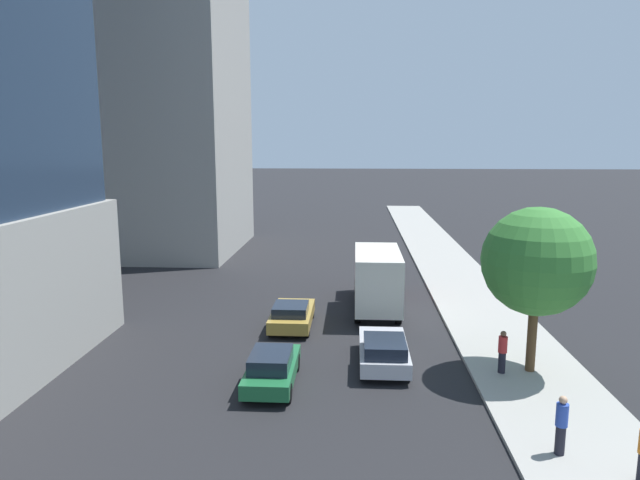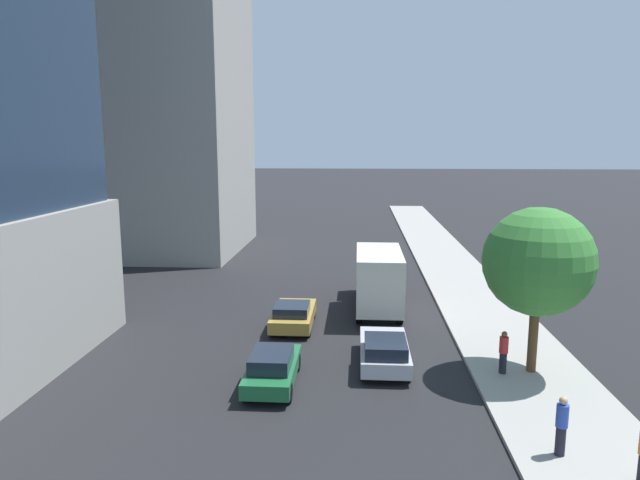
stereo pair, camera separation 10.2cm
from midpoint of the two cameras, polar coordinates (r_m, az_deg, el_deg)
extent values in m
cube|color=#9E9B93|center=(22.39, 21.64, -14.17)|extent=(4.59, 120.00, 0.15)
cube|color=#9E9B93|center=(49.99, -18.20, 18.45)|extent=(15.79, 14.24, 33.62)
cylinder|color=brown|center=(23.45, 20.63, -9.12)|extent=(0.36, 0.36, 2.81)
sphere|color=#387F33|center=(22.70, 21.08, -2.02)|extent=(4.14, 4.14, 4.14)
cube|color=#1E6638|center=(21.52, -5.01, -13.06)|extent=(1.72, 4.11, 0.55)
cube|color=#19212D|center=(21.00, -5.18, -12.03)|extent=(1.45, 2.02, 0.55)
cylinder|color=black|center=(22.99, -6.39, -12.15)|extent=(0.22, 0.67, 0.67)
cylinder|color=black|center=(22.79, -2.55, -12.30)|extent=(0.22, 0.67, 0.67)
cylinder|color=black|center=(20.48, -7.77, -15.05)|extent=(0.22, 0.67, 0.67)
cylinder|color=black|center=(20.25, -3.41, -15.27)|extent=(0.22, 0.67, 0.67)
cube|color=#AD8938|center=(27.80, -2.95, -7.71)|extent=(1.93, 4.20, 0.59)
cube|color=#19212D|center=(27.05, -3.11, -7.04)|extent=(1.62, 1.81, 0.47)
cylinder|color=black|center=(29.32, -4.29, -7.28)|extent=(0.22, 0.61, 0.61)
cylinder|color=black|center=(29.15, -0.95, -7.36)|extent=(0.22, 0.61, 0.61)
cylinder|color=black|center=(26.64, -5.13, -9.08)|extent=(0.22, 0.61, 0.61)
cylinder|color=black|center=(26.45, -1.44, -9.18)|extent=(0.22, 0.61, 0.61)
cube|color=#B7B7BC|center=(23.34, 6.33, -11.16)|extent=(1.92, 4.36, 0.60)
cube|color=#19212D|center=(22.29, 6.47, -10.68)|extent=(1.62, 2.09, 0.50)
cylinder|color=black|center=(24.78, 4.17, -10.46)|extent=(0.22, 0.67, 0.67)
cylinder|color=black|center=(24.86, 8.14, -10.47)|extent=(0.22, 0.67, 0.67)
cylinder|color=black|center=(22.03, 4.25, -13.13)|extent=(0.22, 0.67, 0.67)
cylinder|color=black|center=(22.12, 8.76, -13.13)|extent=(0.22, 0.67, 0.67)
cube|color=#B21E1E|center=(33.32, 5.49, -2.99)|extent=(2.33, 2.17, 1.92)
cube|color=silver|center=(29.38, 5.76, -3.86)|extent=(2.33, 5.43, 2.80)
cylinder|color=black|center=(33.55, 3.71, -4.74)|extent=(0.30, 0.98, 0.98)
cylinder|color=black|center=(33.62, 7.21, -4.77)|extent=(0.30, 0.98, 0.98)
cylinder|color=black|center=(28.45, 3.74, -7.43)|extent=(0.30, 0.98, 0.98)
cylinder|color=black|center=(28.53, 7.88, -7.45)|extent=(0.30, 0.98, 0.98)
cylinder|color=black|center=(18.25, 23.08, -18.20)|extent=(0.28, 0.28, 0.87)
cylinder|color=#2D4CB2|center=(17.91, 23.25, -16.03)|extent=(0.34, 0.34, 0.67)
sphere|color=tan|center=(17.72, 23.35, -14.71)|extent=(0.23, 0.23, 0.23)
cylinder|color=black|center=(23.22, 17.89, -11.76)|extent=(0.28, 0.28, 0.82)
cylinder|color=red|center=(22.97, 17.98, -10.07)|extent=(0.34, 0.34, 0.63)
sphere|color=brown|center=(22.83, 18.04, -9.06)|extent=(0.22, 0.22, 0.22)
camera|label=1|loc=(0.05, -90.17, -0.03)|focal=31.46mm
camera|label=2|loc=(0.05, 89.83, 0.03)|focal=31.46mm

